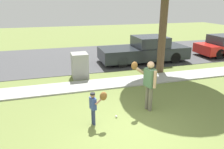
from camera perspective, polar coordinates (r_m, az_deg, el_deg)
name	(u,v)px	position (r m, az deg, el deg)	size (l,w,h in m)	color
ground_plane	(102,85)	(9.26, -2.61, -2.93)	(48.00, 48.00, 0.00)	olive
sidewalk_strip	(102,84)	(9.34, -2.76, -2.54)	(36.00, 1.20, 0.06)	#A3A39E
road_surface	(84,57)	(14.04, -7.55, 4.57)	(36.00, 6.80, 0.02)	#424244
person_adult	(148,81)	(6.96, 9.65, -1.65)	(0.76, 0.59, 1.67)	#6B6656
person_child	(96,103)	(6.18, -4.32, -7.62)	(0.50, 0.36, 1.04)	navy
baseball	(116,116)	(6.80, 1.13, -11.10)	(0.07, 0.07, 0.07)	white
utility_cabinet	(80,66)	(10.16, -8.56, 2.37)	(0.74, 0.79, 1.17)	gray
parked_pickup_dark	(145,50)	(12.95, 8.69, 6.33)	(5.20, 1.95, 1.48)	#23282D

